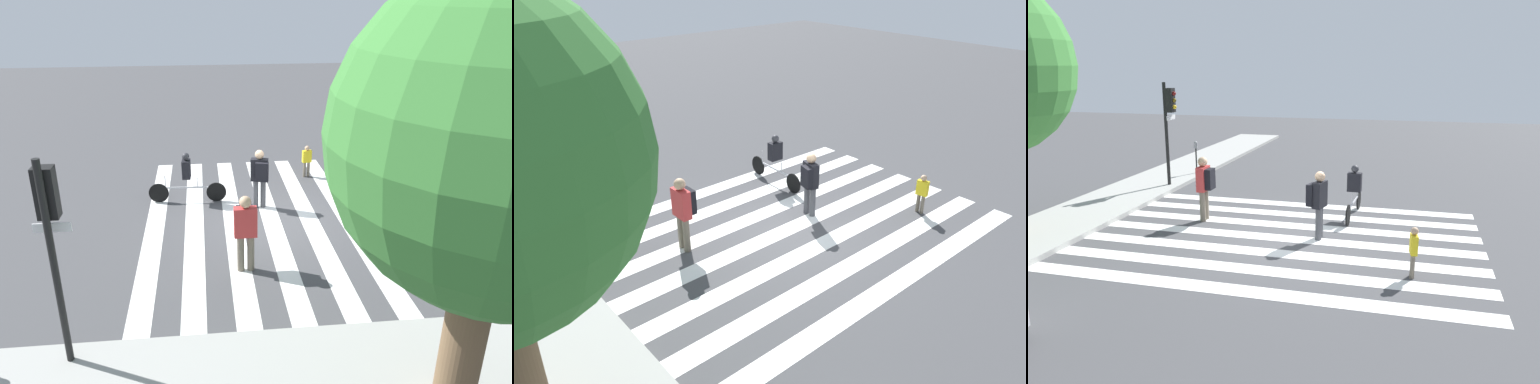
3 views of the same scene
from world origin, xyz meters
TOP-DOWN VIEW (x-y plane):
  - ground_plane at (0.00, 0.00)m, footprint 60.00×60.00m
  - sidewalk_curb at (0.00, 6.25)m, footprint 36.00×2.50m
  - crosswalk_stripes at (-0.00, 0.00)m, footprint 6.97×10.00m
  - traffic_light at (4.26, 5.29)m, footprint 0.60×0.50m
  - street_tree at (-1.87, 7.03)m, footprint 4.48×4.48m
  - pedestrian_adult_blue_shirt at (0.22, -0.87)m, footprint 0.53×0.49m
  - pedestrian_child_with_backpack at (-1.68, -3.28)m, footprint 0.33×0.18m
  - pedestrian_adult_tall_backpack at (0.96, 2.56)m, footprint 0.52×0.44m
  - cyclist_near_curb at (2.36, -1.55)m, footprint 2.35×0.41m

SIDE VIEW (x-z plane):
  - ground_plane at x=0.00m, z-range 0.00..0.00m
  - crosswalk_stripes at x=0.00m, z-range 0.00..0.01m
  - sidewalk_curb at x=0.00m, z-range 0.00..0.14m
  - pedestrian_child_with_backpack at x=-1.68m, z-range 0.07..1.18m
  - cyclist_near_curb at x=2.36m, z-range 0.07..1.64m
  - pedestrian_adult_blue_shirt at x=0.22m, z-range 0.15..1.93m
  - pedestrian_adult_tall_backpack at x=0.96m, z-range 0.16..2.02m
  - traffic_light at x=4.26m, z-range 0.76..4.56m
  - street_tree at x=-1.87m, z-range 1.03..7.63m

